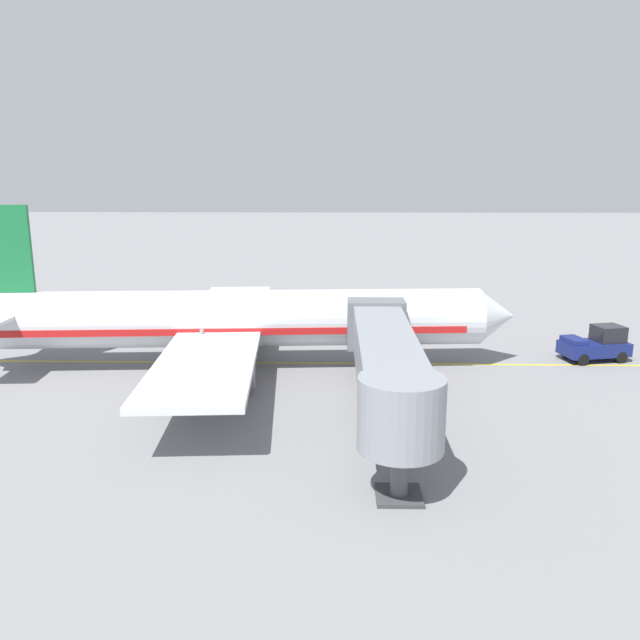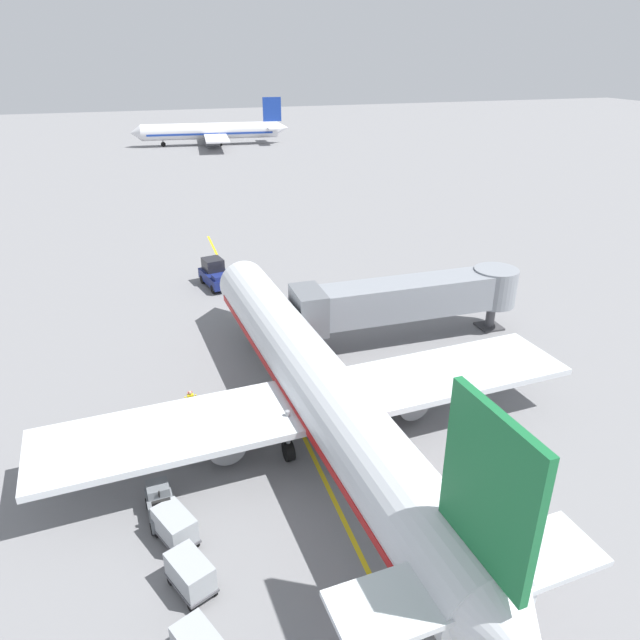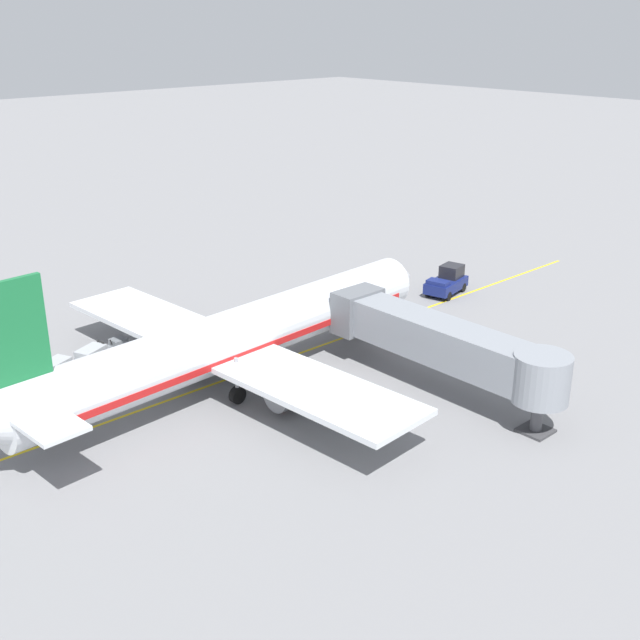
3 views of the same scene
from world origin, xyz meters
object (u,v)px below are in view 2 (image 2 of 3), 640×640
(distant_taxiing_airliner, at_px, (211,131))
(baggage_cart_second_in_train, at_px, (190,573))
(ground_crew_wing_walker, at_px, (191,402))
(jet_bridge, at_px, (410,298))
(pushback_tractor, at_px, (217,275))
(parked_airliner, at_px, (317,385))
(baggage_tug_lead, at_px, (161,504))
(baggage_cart_front, at_px, (175,525))

(distant_taxiing_airliner, bearing_deg, baggage_cart_second_in_train, -98.33)
(ground_crew_wing_walker, bearing_deg, jet_bridge, 17.55)
(pushback_tractor, distance_m, ground_crew_wing_walker, 21.22)
(parked_airliner, distance_m, baggage_cart_second_in_train, 12.11)
(parked_airliner, relative_size, pushback_tractor, 7.83)
(baggage_tug_lead, bearing_deg, ground_crew_wing_walker, 74.17)
(pushback_tractor, height_order, ground_crew_wing_walker, pushback_tractor)
(pushback_tractor, distance_m, distant_taxiing_airliner, 88.23)
(jet_bridge, relative_size, ground_crew_wing_walker, 10.42)
(pushback_tractor, xyz_separation_m, distant_taxiing_airliner, (11.73, 87.42, 1.93))
(ground_crew_wing_walker, relative_size, distant_taxiing_airliner, 0.05)
(jet_bridge, distance_m, baggage_cart_second_in_train, 25.58)
(jet_bridge, bearing_deg, ground_crew_wing_walker, -162.45)
(baggage_cart_second_in_train, relative_size, ground_crew_wing_walker, 1.73)
(jet_bridge, height_order, distant_taxiing_airliner, distant_taxiing_airliner)
(parked_airliner, bearing_deg, baggage_cart_second_in_train, -132.66)
(ground_crew_wing_walker, distance_m, distant_taxiing_airliner, 109.39)
(ground_crew_wing_walker, bearing_deg, baggage_cart_second_in_train, -96.22)
(jet_bridge, xyz_separation_m, ground_crew_wing_walker, (-16.68, -5.28, -2.51))
(pushback_tractor, relative_size, baggage_cart_front, 1.63)
(pushback_tractor, height_order, baggage_tug_lead, pushback_tractor)
(distant_taxiing_airliner, bearing_deg, parked_airliner, -94.91)
(baggage_tug_lead, distance_m, baggage_cart_second_in_train, 4.69)
(distant_taxiing_airliner, bearing_deg, jet_bridge, -89.79)
(baggage_cart_front, xyz_separation_m, ground_crew_wing_walker, (1.76, 9.87, 0.00))
(jet_bridge, distance_m, pushback_tractor, 19.77)
(jet_bridge, relative_size, baggage_cart_second_in_train, 6.01)
(baggage_cart_front, height_order, ground_crew_wing_walker, ground_crew_wing_walker)
(baggage_tug_lead, relative_size, distant_taxiing_airliner, 0.07)
(parked_airliner, bearing_deg, jet_bridge, 42.58)
(baggage_cart_front, distance_m, ground_crew_wing_walker, 10.03)
(pushback_tractor, height_order, distant_taxiing_airliner, distant_taxiing_airliner)
(parked_airliner, distance_m, distant_taxiing_airliner, 112.47)
(baggage_cart_second_in_train, distance_m, ground_crew_wing_walker, 12.74)
(pushback_tractor, bearing_deg, ground_crew_wing_walker, -102.45)
(jet_bridge, distance_m, distant_taxiing_airliner, 102.87)
(parked_airliner, height_order, distant_taxiing_airliner, parked_airliner)
(baggage_tug_lead, bearing_deg, distant_taxiing_airliner, 80.91)
(baggage_tug_lead, distance_m, baggage_cart_front, 1.89)
(pushback_tractor, xyz_separation_m, baggage_tug_lead, (-6.86, -28.79, -0.39))
(baggage_cart_front, bearing_deg, ground_crew_wing_walker, 79.88)
(parked_airliner, relative_size, baggage_tug_lead, 14.43)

